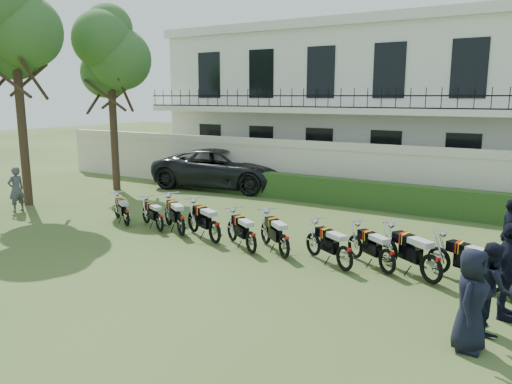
{
  "coord_description": "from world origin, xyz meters",
  "views": [
    {
      "loc": [
        7.63,
        -10.4,
        4.08
      ],
      "look_at": [
        0.28,
        1.67,
        1.36
      ],
      "focal_mm": 35.0,
      "sensor_mm": 36.0,
      "label": 1
    }
  ],
  "objects_px": {
    "motorcycle_2": "(181,220)",
    "officer_2": "(508,271)",
    "motorcycle_6": "(345,252)",
    "suv": "(224,169)",
    "motorcycle_0": "(126,214)",
    "officer_5": "(510,234)",
    "motorcycle_8": "(432,262)",
    "motorcycle_3": "(215,227)",
    "inspector": "(16,189)",
    "officer_0": "(471,300)",
    "motorcycle_1": "(160,218)",
    "motorcycle_7": "(387,255)",
    "motorcycle_4": "(251,237)",
    "officer_1": "(491,287)",
    "motorcycle_5": "(284,240)",
    "tree_west_mid": "(14,23)",
    "tree_west_near": "(110,53)",
    "motorcycle_9": "(493,271)"
  },
  "relations": [
    {
      "from": "motorcycle_1",
      "to": "motorcycle_5",
      "type": "height_order",
      "value": "motorcycle_5"
    },
    {
      "from": "officer_0",
      "to": "officer_2",
      "type": "height_order",
      "value": "officer_2"
    },
    {
      "from": "motorcycle_6",
      "to": "motorcycle_7",
      "type": "height_order",
      "value": "motorcycle_6"
    },
    {
      "from": "motorcycle_3",
      "to": "inspector",
      "type": "distance_m",
      "value": 8.44
    },
    {
      "from": "officer_1",
      "to": "officer_2",
      "type": "xyz_separation_m",
      "value": [
        0.19,
        0.69,
        0.11
      ]
    },
    {
      "from": "motorcycle_1",
      "to": "officer_1",
      "type": "xyz_separation_m",
      "value": [
        9.4,
        -1.88,
        0.37
      ]
    },
    {
      "from": "officer_5",
      "to": "inspector",
      "type": "bearing_deg",
      "value": 94.04
    },
    {
      "from": "motorcycle_2",
      "to": "motorcycle_8",
      "type": "relative_size",
      "value": 0.96
    },
    {
      "from": "tree_west_near",
      "to": "motorcycle_4",
      "type": "distance_m",
      "value": 12.29
    },
    {
      "from": "tree_west_near",
      "to": "inspector",
      "type": "relative_size",
      "value": 4.86
    },
    {
      "from": "motorcycle_7",
      "to": "officer_0",
      "type": "distance_m",
      "value": 3.51
    },
    {
      "from": "officer_5",
      "to": "motorcycle_8",
      "type": "bearing_deg",
      "value": 142.01
    },
    {
      "from": "motorcycle_7",
      "to": "motorcycle_8",
      "type": "distance_m",
      "value": 1.01
    },
    {
      "from": "tree_west_mid",
      "to": "motorcycle_4",
      "type": "relative_size",
      "value": 5.46
    },
    {
      "from": "tree_west_near",
      "to": "motorcycle_6",
      "type": "bearing_deg",
      "value": -20.65
    },
    {
      "from": "officer_0",
      "to": "officer_5",
      "type": "height_order",
      "value": "officer_0"
    },
    {
      "from": "motorcycle_1",
      "to": "motorcycle_5",
      "type": "distance_m",
      "value": 4.45
    },
    {
      "from": "motorcycle_6",
      "to": "motorcycle_3",
      "type": "bearing_deg",
      "value": 117.75
    },
    {
      "from": "tree_west_mid",
      "to": "motorcycle_9",
      "type": "distance_m",
      "value": 17.31
    },
    {
      "from": "motorcycle_6",
      "to": "suv",
      "type": "bearing_deg",
      "value": 80.06
    },
    {
      "from": "officer_0",
      "to": "tree_west_near",
      "type": "bearing_deg",
      "value": 71.39
    },
    {
      "from": "inspector",
      "to": "motorcycle_1",
      "type": "bearing_deg",
      "value": 97.33
    },
    {
      "from": "motorcycle_2",
      "to": "motorcycle_8",
      "type": "xyz_separation_m",
      "value": [
        7.14,
        -0.11,
        0.02
      ]
    },
    {
      "from": "motorcycle_4",
      "to": "motorcycle_9",
      "type": "distance_m",
      "value": 5.73
    },
    {
      "from": "motorcycle_3",
      "to": "motorcycle_4",
      "type": "relative_size",
      "value": 1.16
    },
    {
      "from": "motorcycle_4",
      "to": "officer_1",
      "type": "height_order",
      "value": "officer_1"
    },
    {
      "from": "motorcycle_3",
      "to": "motorcycle_7",
      "type": "bearing_deg",
      "value": -62.59
    },
    {
      "from": "tree_west_mid",
      "to": "motorcycle_8",
      "type": "bearing_deg",
      "value": -1.98
    },
    {
      "from": "officer_2",
      "to": "motorcycle_3",
      "type": "bearing_deg",
      "value": 85.96
    },
    {
      "from": "motorcycle_5",
      "to": "officer_1",
      "type": "height_order",
      "value": "officer_1"
    },
    {
      "from": "motorcycle_8",
      "to": "motorcycle_9",
      "type": "height_order",
      "value": "motorcycle_8"
    },
    {
      "from": "motorcycle_0",
      "to": "officer_5",
      "type": "height_order",
      "value": "officer_5"
    },
    {
      "from": "motorcycle_2",
      "to": "officer_5",
      "type": "distance_m",
      "value": 8.7
    },
    {
      "from": "motorcycle_8",
      "to": "officer_5",
      "type": "relative_size",
      "value": 1.05
    },
    {
      "from": "motorcycle_1",
      "to": "inspector",
      "type": "height_order",
      "value": "inspector"
    },
    {
      "from": "tree_west_mid",
      "to": "officer_5",
      "type": "distance_m",
      "value": 17.37
    },
    {
      "from": "motorcycle_2",
      "to": "officer_5",
      "type": "relative_size",
      "value": 1.01
    },
    {
      "from": "motorcycle_2",
      "to": "officer_1",
      "type": "distance_m",
      "value": 8.7
    },
    {
      "from": "inspector",
      "to": "motorcycle_5",
      "type": "bearing_deg",
      "value": 93.68
    },
    {
      "from": "tree_west_mid",
      "to": "officer_2",
      "type": "relative_size",
      "value": 4.81
    },
    {
      "from": "officer_2",
      "to": "motorcycle_1",
      "type": "bearing_deg",
      "value": 86.84
    },
    {
      "from": "motorcycle_7",
      "to": "motorcycle_9",
      "type": "relative_size",
      "value": 0.88
    },
    {
      "from": "inspector",
      "to": "officer_1",
      "type": "bearing_deg",
      "value": 87.3
    },
    {
      "from": "motorcycle_2",
      "to": "officer_2",
      "type": "bearing_deg",
      "value": -63.72
    },
    {
      "from": "motorcycle_8",
      "to": "motorcycle_0",
      "type": "bearing_deg",
      "value": 122.9
    },
    {
      "from": "motorcycle_4",
      "to": "officer_0",
      "type": "bearing_deg",
      "value": -79.67
    },
    {
      "from": "motorcycle_7",
      "to": "officer_5",
      "type": "bearing_deg",
      "value": -15.09
    },
    {
      "from": "motorcycle_2",
      "to": "motorcycle_4",
      "type": "xyz_separation_m",
      "value": [
        2.63,
        -0.33,
        -0.04
      ]
    },
    {
      "from": "tree_west_mid",
      "to": "motorcycle_5",
      "type": "relative_size",
      "value": 5.64
    },
    {
      "from": "motorcycle_4",
      "to": "suv",
      "type": "bearing_deg",
      "value": 72.31
    }
  ]
}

